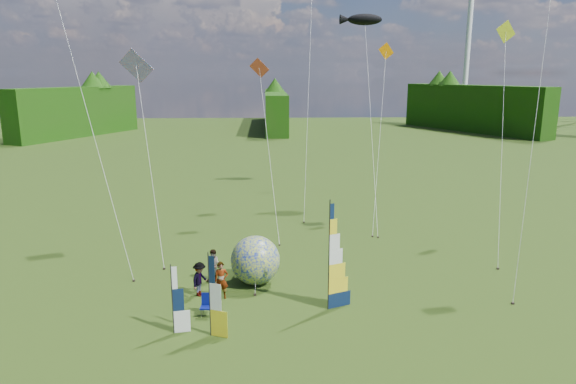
{
  "coord_description": "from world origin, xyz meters",
  "views": [
    {
      "loc": [
        -2.02,
        -19.32,
        10.92
      ],
      "look_at": [
        -1.0,
        4.0,
        5.5
      ],
      "focal_mm": 32.0,
      "sensor_mm": 36.0,
      "label": 1
    }
  ],
  "objects_px": {
    "spectator_b": "(214,266)",
    "spectator_c": "(200,279)",
    "side_banner_left": "(210,296)",
    "side_banner_far": "(172,300)",
    "bol_inflatable": "(255,260)",
    "spectator_a": "(221,280)",
    "kite_whale": "(371,106)",
    "spectator_d": "(246,261)",
    "feather_banner_main": "(329,258)",
    "camp_chair": "(207,306)"
  },
  "relations": [
    {
      "from": "side_banner_far",
      "to": "spectator_c",
      "type": "bearing_deg",
      "value": 70.99
    },
    {
      "from": "spectator_b",
      "to": "spectator_c",
      "type": "relative_size",
      "value": 1.02
    },
    {
      "from": "spectator_c",
      "to": "spectator_d",
      "type": "bearing_deg",
      "value": -18.95
    },
    {
      "from": "side_banner_far",
      "to": "spectator_b",
      "type": "relative_size",
      "value": 1.7
    },
    {
      "from": "camp_chair",
      "to": "spectator_a",
      "type": "bearing_deg",
      "value": 78.9
    },
    {
      "from": "bol_inflatable",
      "to": "camp_chair",
      "type": "bearing_deg",
      "value": -120.58
    },
    {
      "from": "spectator_b",
      "to": "spectator_d",
      "type": "distance_m",
      "value": 1.81
    },
    {
      "from": "spectator_a",
      "to": "spectator_c",
      "type": "height_order",
      "value": "spectator_a"
    },
    {
      "from": "spectator_b",
      "to": "feather_banner_main",
      "type": "bearing_deg",
      "value": -41.18
    },
    {
      "from": "spectator_d",
      "to": "spectator_c",
      "type": "bearing_deg",
      "value": 100.38
    },
    {
      "from": "spectator_b",
      "to": "kite_whale",
      "type": "relative_size",
      "value": 0.1
    },
    {
      "from": "side_banner_far",
      "to": "feather_banner_main",
      "type": "bearing_deg",
      "value": 6.81
    },
    {
      "from": "spectator_a",
      "to": "kite_whale",
      "type": "relative_size",
      "value": 0.11
    },
    {
      "from": "spectator_c",
      "to": "spectator_d",
      "type": "distance_m",
      "value": 3.31
    },
    {
      "from": "spectator_a",
      "to": "spectator_b",
      "type": "bearing_deg",
      "value": 97.15
    },
    {
      "from": "spectator_d",
      "to": "camp_chair",
      "type": "bearing_deg",
      "value": 123.61
    },
    {
      "from": "side_banner_left",
      "to": "camp_chair",
      "type": "xyz_separation_m",
      "value": [
        -0.37,
        1.81,
        -1.29
      ]
    },
    {
      "from": "kite_whale",
      "to": "side_banner_left",
      "type": "bearing_deg",
      "value": -118.16
    },
    {
      "from": "spectator_a",
      "to": "camp_chair",
      "type": "distance_m",
      "value": 2.02
    },
    {
      "from": "feather_banner_main",
      "to": "side_banner_far",
      "type": "relative_size",
      "value": 1.7
    },
    {
      "from": "side_banner_far",
      "to": "spectator_d",
      "type": "relative_size",
      "value": 1.73
    },
    {
      "from": "side_banner_left",
      "to": "kite_whale",
      "type": "relative_size",
      "value": 0.21
    },
    {
      "from": "side_banner_far",
      "to": "spectator_c",
      "type": "xyz_separation_m",
      "value": [
        0.66,
        3.81,
        -0.64
      ]
    },
    {
      "from": "side_banner_left",
      "to": "kite_whale",
      "type": "distance_m",
      "value": 22.86
    },
    {
      "from": "camp_chair",
      "to": "spectator_c",
      "type": "bearing_deg",
      "value": 108.84
    },
    {
      "from": "side_banner_left",
      "to": "side_banner_far",
      "type": "relative_size",
      "value": 1.19
    },
    {
      "from": "camp_chair",
      "to": "side_banner_left",
      "type": "bearing_deg",
      "value": -74.1
    },
    {
      "from": "feather_banner_main",
      "to": "spectator_a",
      "type": "relative_size",
      "value": 2.73
    },
    {
      "from": "feather_banner_main",
      "to": "side_banner_left",
      "type": "distance_m",
      "value": 5.81
    },
    {
      "from": "feather_banner_main",
      "to": "bol_inflatable",
      "type": "height_order",
      "value": "feather_banner_main"
    },
    {
      "from": "camp_chair",
      "to": "side_banner_far",
      "type": "bearing_deg",
      "value": -124.33
    },
    {
      "from": "spectator_d",
      "to": "camp_chair",
      "type": "xyz_separation_m",
      "value": [
        -1.66,
        -4.71,
        -0.36
      ]
    },
    {
      "from": "spectator_c",
      "to": "kite_whale",
      "type": "distance_m",
      "value": 20.41
    },
    {
      "from": "side_banner_far",
      "to": "bol_inflatable",
      "type": "xyz_separation_m",
      "value": [
        3.42,
        5.23,
        -0.22
      ]
    },
    {
      "from": "kite_whale",
      "to": "spectator_b",
      "type": "bearing_deg",
      "value": -128.76
    },
    {
      "from": "side_banner_far",
      "to": "kite_whale",
      "type": "bearing_deg",
      "value": 48.17
    },
    {
      "from": "spectator_b",
      "to": "spectator_a",
      "type": "bearing_deg",
      "value": -84.25
    },
    {
      "from": "side_banner_far",
      "to": "spectator_d",
      "type": "bearing_deg",
      "value": 55.83
    },
    {
      "from": "feather_banner_main",
      "to": "spectator_c",
      "type": "relative_size",
      "value": 2.95
    },
    {
      "from": "side_banner_far",
      "to": "camp_chair",
      "type": "xyz_separation_m",
      "value": [
        1.24,
        1.54,
        -1.0
      ]
    },
    {
      "from": "spectator_a",
      "to": "spectator_d",
      "type": "distance_m",
      "value": 3.02
    },
    {
      "from": "bol_inflatable",
      "to": "spectator_b",
      "type": "bearing_deg",
      "value": 170.41
    },
    {
      "from": "feather_banner_main",
      "to": "kite_whale",
      "type": "xyz_separation_m",
      "value": [
        5.18,
        16.92,
        5.93
      ]
    },
    {
      "from": "feather_banner_main",
      "to": "side_banner_left",
      "type": "bearing_deg",
      "value": -179.77
    },
    {
      "from": "kite_whale",
      "to": "feather_banner_main",
      "type": "bearing_deg",
      "value": -106.54
    },
    {
      "from": "side_banner_left",
      "to": "bol_inflatable",
      "type": "height_order",
      "value": "side_banner_left"
    },
    {
      "from": "spectator_a",
      "to": "spectator_d",
      "type": "relative_size",
      "value": 1.08
    },
    {
      "from": "spectator_c",
      "to": "bol_inflatable",
      "type": "bearing_deg",
      "value": -39.11
    },
    {
      "from": "bol_inflatable",
      "to": "spectator_a",
      "type": "height_order",
      "value": "bol_inflatable"
    },
    {
      "from": "bol_inflatable",
      "to": "spectator_b",
      "type": "distance_m",
      "value": 2.27
    }
  ]
}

